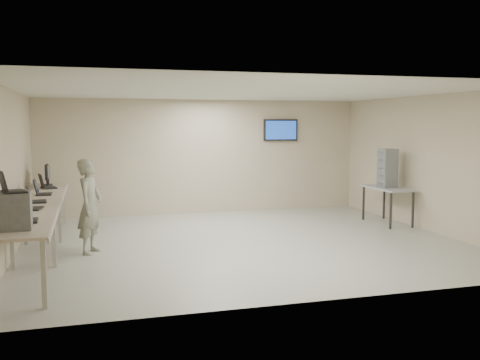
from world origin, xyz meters
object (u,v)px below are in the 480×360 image
object	(u,v)px
side_table	(388,191)
soldier	(90,206)
equipment_box	(15,211)
workbench	(38,206)

from	to	relation	value
side_table	soldier	bearing A→B (deg)	-170.84
equipment_box	soldier	size ratio (longest dim) A/B	0.28
workbench	equipment_box	xyz separation A→B (m)	(-0.06, -2.37, 0.30)
soldier	equipment_box	bearing A→B (deg)	179.82
soldier	side_table	size ratio (longest dim) A/B	1.20
workbench	soldier	size ratio (longest dim) A/B	3.69
workbench	equipment_box	bearing A→B (deg)	-91.52
workbench	side_table	world-z (taller)	workbench
side_table	workbench	bearing A→B (deg)	-172.76
workbench	soldier	world-z (taller)	soldier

